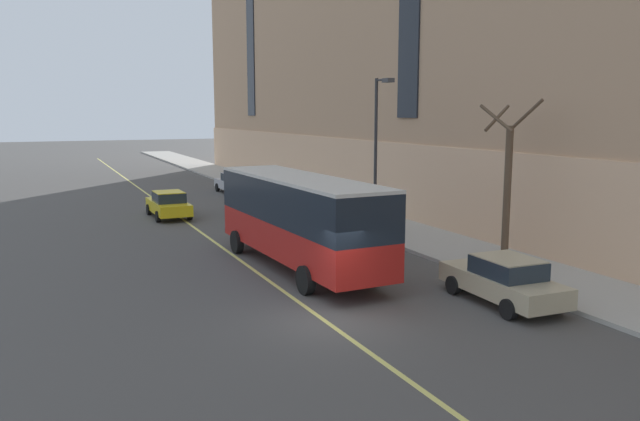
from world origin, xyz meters
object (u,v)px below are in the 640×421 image
at_px(taxi_cab, 169,204).
at_px(street_tree_mid_block, 507,181).
at_px(parked_car_navy_1, 337,220).
at_px(parked_car_champagne_4, 504,280).
at_px(parked_car_silver_2, 234,183).
at_px(street_lamp, 378,141).
at_px(city_bus, 299,216).
at_px(parked_car_navy_5, 275,199).

xyz_separation_m(taxi_cab, street_tree_mid_block, (10.13, -17.30, 2.62)).
distance_m(parked_car_navy_1, parked_car_champagne_4, 12.45).
bearing_deg(parked_car_silver_2, taxi_cab, -126.16).
xyz_separation_m(parked_car_champagne_4, street_lamp, (1.88, 11.57, 3.98)).
relative_size(parked_car_silver_2, taxi_cab, 1.00).
distance_m(city_bus, street_tree_mid_block, 8.43).
xyz_separation_m(parked_car_silver_2, street_tree_mid_block, (3.35, -26.59, 2.62)).
height_order(parked_car_silver_2, parked_car_navy_5, same).
distance_m(city_bus, taxi_cab, 14.73).
relative_size(city_bus, street_lamp, 1.45).
height_order(city_bus, street_lamp, street_lamp).
distance_m(parked_car_navy_5, street_tree_mid_block, 17.45).
bearing_deg(taxi_cab, parked_car_navy_1, -53.49).
xyz_separation_m(city_bus, parked_car_navy_5, (4.22, 14.05, -1.34)).
distance_m(city_bus, parked_car_champagne_4, 8.25).
relative_size(parked_car_champagne_4, taxi_cab, 1.00).
height_order(parked_car_silver_2, parked_car_champagne_4, same).
distance_m(parked_car_silver_2, street_tree_mid_block, 26.92).
relative_size(parked_car_navy_5, street_lamp, 0.56).
distance_m(parked_car_navy_5, street_lamp, 10.40).
bearing_deg(parked_car_navy_1, parked_car_navy_5, 90.84).
xyz_separation_m(street_tree_mid_block, street_lamp, (-1.68, 7.45, 1.36)).
bearing_deg(street_tree_mid_block, parked_car_silver_2, 97.18).
bearing_deg(parked_car_navy_5, street_lamp, -78.35).
relative_size(parked_car_champagne_4, parked_car_navy_5, 1.09).
bearing_deg(city_bus, parked_car_navy_5, 73.29).
xyz_separation_m(city_bus, street_lamp, (6.16, 4.64, 2.64)).
relative_size(city_bus, parked_car_champagne_4, 2.36).
bearing_deg(parked_car_silver_2, parked_car_navy_1, -90.47).
relative_size(city_bus, street_tree_mid_block, 1.70).
relative_size(parked_car_navy_1, parked_car_champagne_4, 0.99).
height_order(city_bus, parked_car_navy_5, city_bus).
bearing_deg(taxi_cab, parked_car_champagne_4, -72.96).
bearing_deg(street_lamp, city_bus, -143.01).
xyz_separation_m(parked_car_champagne_4, street_tree_mid_block, (3.57, 4.12, 2.62)).
bearing_deg(parked_car_silver_2, city_bus, -100.70).
bearing_deg(street_lamp, taxi_cab, 130.62).
height_order(parked_car_champagne_4, street_lamp, street_lamp).
height_order(parked_car_navy_5, taxi_cab, same).
bearing_deg(taxi_cab, parked_car_silver_2, 53.84).
distance_m(parked_car_navy_1, parked_car_silver_2, 18.25).
bearing_deg(parked_car_champagne_4, city_bus, 121.68).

